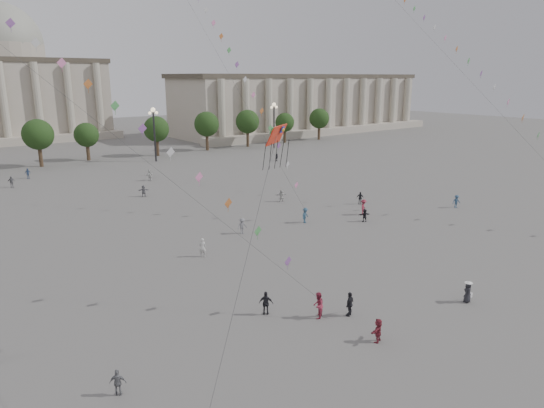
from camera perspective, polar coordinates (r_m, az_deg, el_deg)
ground at (r=36.46m, az=12.19°, el=-12.49°), size 360.00×360.00×0.00m
hall_east at (r=152.31m, az=3.71°, el=11.70°), size 84.00×26.22×17.20m
hall_central at (r=151.83m, az=-28.72°, el=12.15°), size 48.30×34.30×35.50m
tree_row at (r=102.27m, az=-23.27°, el=7.35°), size 137.12×5.12×8.00m
lamp_post_mid_east at (r=99.45m, az=-13.73°, el=9.08°), size 2.00×0.90×10.65m
lamp_post_far_east at (r=114.92m, az=0.24°, el=10.20°), size 2.00×0.90×10.65m
person_crowd_0 at (r=90.48m, az=-26.80°, el=3.23°), size 1.08×0.62×1.73m
person_crowd_3 at (r=57.71m, az=10.85°, el=-1.31°), size 1.50×0.91×1.54m
person_crowd_4 at (r=81.72m, az=-14.20°, el=3.32°), size 1.76×1.11×1.81m
person_crowd_6 at (r=52.43m, az=-3.53°, el=-2.59°), size 1.19×0.75×1.75m
person_crowd_7 at (r=65.75m, az=1.10°, el=0.99°), size 1.60×1.18×1.68m
person_crowd_8 at (r=60.50m, az=10.72°, el=-0.37°), size 1.44×1.27×1.93m
person_crowd_9 at (r=98.11m, az=0.57°, el=5.52°), size 1.24×1.31×1.48m
person_crowd_12 at (r=70.93m, az=-14.87°, el=1.51°), size 1.62×1.02×1.67m
person_crowd_13 at (r=46.24m, az=-8.18°, el=-5.07°), size 0.80×0.74×1.83m
person_crowd_14 at (r=67.10m, az=20.88°, el=0.30°), size 1.26×1.03×1.70m
person_crowd_16 at (r=84.23m, az=-28.32°, el=2.31°), size 1.06×0.46×1.78m
person_crowd_18 at (r=65.57m, az=10.32°, el=0.70°), size 0.97×0.98×1.66m
tourist_1 at (r=35.18m, az=-0.71°, el=-11.59°), size 1.04×1.00×1.74m
tourist_2 at (r=32.68m, az=12.37°, el=-14.31°), size 1.54×0.96×1.59m
tourist_3 at (r=28.61m, az=-17.67°, el=-19.38°), size 0.94×0.81×1.51m
tourist_4 at (r=35.44m, az=9.14°, el=-11.53°), size 1.14×0.77×1.80m
kite_flyer_0 at (r=34.84m, az=5.45°, el=-11.79°), size 1.18×1.13×1.91m
kite_flyer_1 at (r=56.34m, az=3.93°, el=-1.34°), size 1.32×1.03×1.79m
hat_person at (r=39.78m, az=22.05°, el=-9.52°), size 0.86×0.62×1.69m
dragon_kite at (r=26.35m, az=0.44°, el=6.42°), size 6.73×5.38×18.74m
kite_train_east at (r=75.40m, az=19.15°, el=18.03°), size 12.40×47.64×62.75m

